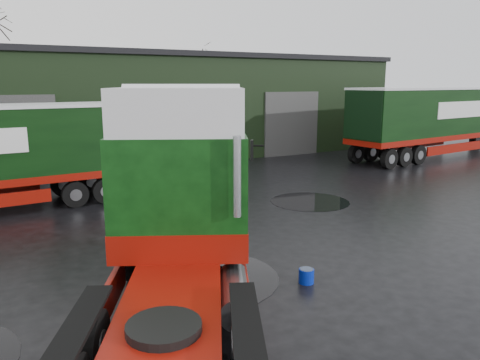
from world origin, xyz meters
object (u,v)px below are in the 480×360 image
lorry_right (432,123)px  wash_bucket (306,276)px  tree_back_b (191,92)px  hero_tractor (173,217)px  warehouse (139,104)px

lorry_right → wash_bucket: size_ratio=46.39×
wash_bucket → tree_back_b: 34.36m
hero_tractor → lorry_right: (21.50, 12.00, -0.09)m
lorry_right → wash_bucket: lorry_right is taller
hero_tractor → wash_bucket: 4.10m
hero_tractor → lorry_right: 24.62m
wash_bucket → tree_back_b: (11.03, 32.34, 3.58)m
wash_bucket → tree_back_b: size_ratio=0.05×
warehouse → hero_tractor: warehouse is taller
lorry_right → hero_tractor: bearing=-66.3°
lorry_right → tree_back_b: (-7.00, 21.00, 1.59)m
lorry_right → tree_back_b: size_ratio=2.19×
warehouse → tree_back_b: 12.82m
warehouse → lorry_right: size_ratio=1.97×
hero_tractor → warehouse: bearing=100.4°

